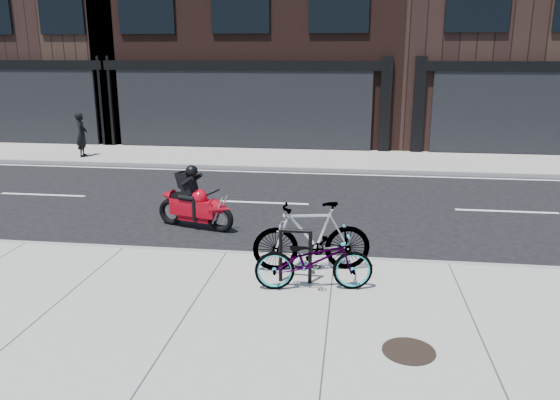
# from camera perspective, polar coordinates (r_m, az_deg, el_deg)

# --- Properties ---
(ground) EXTENTS (120.00, 120.00, 0.00)m
(ground) POSITION_cam_1_polar(r_m,az_deg,el_deg) (12.07, -3.49, -2.79)
(ground) COLOR black
(ground) RESTS_ON ground
(sidewalk_near) EXTENTS (60.00, 6.00, 0.13)m
(sidewalk_near) POSITION_cam_1_polar(r_m,az_deg,el_deg) (7.59, -10.95, -13.86)
(sidewalk_near) COLOR gray
(sidewalk_near) RESTS_ON ground
(sidewalk_far) EXTENTS (60.00, 3.50, 0.13)m
(sidewalk_far) POSITION_cam_1_polar(r_m,az_deg,el_deg) (19.49, 0.89, 4.35)
(sidewalk_far) COLOR gray
(sidewalk_far) RESTS_ON ground
(building_midwest) EXTENTS (10.00, 10.00, 12.00)m
(building_midwest) POSITION_cam_1_polar(r_m,az_deg,el_deg) (29.54, -22.44, 18.50)
(building_midwest) COLOR black
(building_midwest) RESTS_ON ground
(bike_rack) EXTENTS (0.54, 0.08, 0.90)m
(bike_rack) POSITION_cam_1_polar(r_m,az_deg,el_deg) (8.72, 1.61, -5.37)
(bike_rack) COLOR black
(bike_rack) RESTS_ON sidewalk_near
(bicycle_front) EXTENTS (1.91, 0.91, 0.96)m
(bicycle_front) POSITION_cam_1_polar(r_m,az_deg,el_deg) (8.50, 3.55, -6.26)
(bicycle_front) COLOR gray
(bicycle_front) RESTS_ON sidewalk_near
(bicycle_rear) EXTENTS (2.06, 0.93, 1.20)m
(bicycle_rear) POSITION_cam_1_polar(r_m,az_deg,el_deg) (9.19, 3.34, -3.84)
(bicycle_rear) COLOR gray
(bicycle_rear) RESTS_ON sidewalk_near
(motorcycle) EXTENTS (1.84, 0.86, 1.41)m
(motorcycle) POSITION_cam_1_polar(r_m,az_deg,el_deg) (11.90, -8.57, -0.34)
(motorcycle) COLOR black
(motorcycle) RESTS_ON ground
(pedestrian) EXTENTS (0.50, 0.64, 1.56)m
(pedestrian) POSITION_cam_1_polar(r_m,az_deg,el_deg) (20.67, -20.01, 6.44)
(pedestrian) COLOR black
(pedestrian) RESTS_ON sidewalk_far
(manhole_cover) EXTENTS (0.86, 0.86, 0.02)m
(manhole_cover) POSITION_cam_1_polar(r_m,az_deg,el_deg) (7.19, 13.30, -15.11)
(manhole_cover) COLOR black
(manhole_cover) RESTS_ON sidewalk_near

